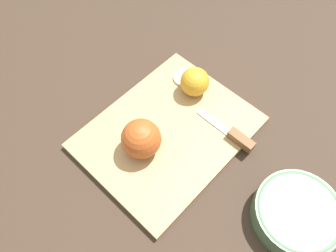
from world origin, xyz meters
The scene contains 7 objects.
ground_plane centered at (0.00, 0.00, 0.00)m, with size 4.00×4.00×0.00m, color #38281E.
cutting_board centered at (0.00, 0.00, 0.01)m, with size 0.39×0.32×0.01m.
apple_half_left centered at (-0.07, 0.02, 0.06)m, with size 0.08×0.08×0.08m.
apple_half_right centered at (0.12, 0.02, 0.05)m, with size 0.07×0.07×0.07m.
knife centered at (0.07, -0.13, 0.02)m, with size 0.04×0.15×0.02m.
apple_slice centered at (0.14, 0.05, 0.02)m, with size 0.05×0.05×0.01m.
bowl centered at (-0.01, -0.30, 0.03)m, with size 0.16×0.16×0.05m.
Camera 1 is at (-0.29, -0.21, 0.63)m, focal length 35.00 mm.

